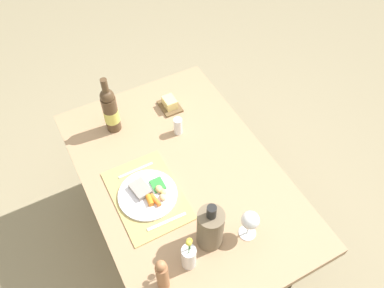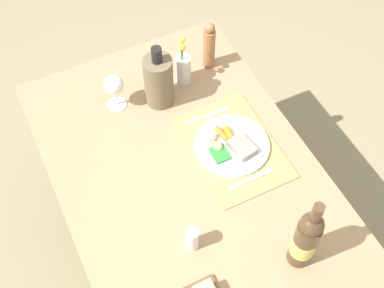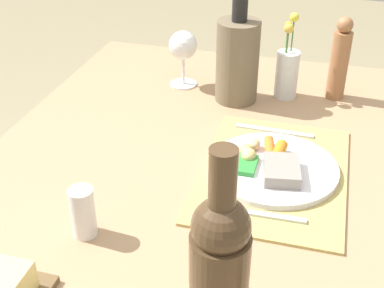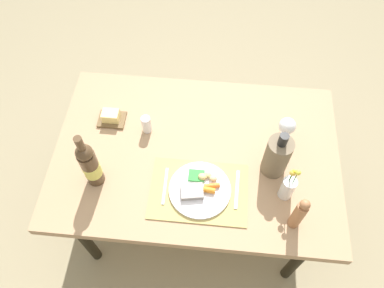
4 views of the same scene
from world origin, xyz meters
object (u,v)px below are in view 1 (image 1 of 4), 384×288
Objects in this scene: knife at (167,222)px; flower_vase at (189,256)px; dinner_plate at (148,194)px; wine_bottle at (110,110)px; cooler_bottle at (210,228)px; fork at (136,170)px; wine_glass at (250,221)px; dining_table at (183,183)px; butter_dish at (170,104)px; pepper_mill at (162,275)px; salt_shaker at (178,126)px.

knife is 0.21m from flower_vase.
dinner_plate is 0.81× the size of wine_bottle.
cooler_bottle is at bearing 40.22° from knife.
wine_glass reaches higher than fork.
knife is at bearing -179.90° from flower_vase.
dinner_plate is (0.03, -0.19, 0.09)m from dining_table.
dinner_plate is 0.56m from butter_dish.
flower_vase is 0.88m from butter_dish.
pepper_mill is at bearing -8.09° from wine_bottle.
wine_bottle is at bearing -160.85° from wine_glass.
salt_shaker is 0.44× the size of pepper_mill.
dinner_plate is at bearing -36.01° from butter_dish.
butter_dish is at bearing 154.79° from knife.
flower_vase is (0.64, -0.27, 0.02)m from salt_shaker.
salt_shaker is at bearing 149.18° from pepper_mill.
dining_table is 7.52× the size of fork.
pepper_mill is (0.85, -0.12, -0.03)m from wine_bottle.
knife is 0.69m from butter_dish.
dining_table is at bearing 99.23° from dinner_plate.
cooler_bottle is (0.16, 0.12, 0.10)m from knife.
dinner_plate is 0.36m from cooler_bottle.
wine_bottle is at bearing -90.30° from butter_dish.
flower_vase reaches higher than dinner_plate.
butter_dish is (-0.77, 0.19, -0.09)m from cooler_bottle.
wine_glass is 0.28m from flower_vase.
butter_dish is at bearing 131.64° from fork.
cooler_bottle is 0.81× the size of wine_bottle.
wine_bottle is (-0.31, 0.01, 0.13)m from fork.
salt_shaker is at bearing 112.15° from fork.
pepper_mill reaches higher than dining_table.
knife is (0.19, -0.17, 0.08)m from dining_table.
cooler_bottle is at bearing -14.40° from salt_shaker.
cooler_bottle reaches higher than dining_table.
wine_glass is 0.46× the size of wine_bottle.
salt_shaker is 0.64m from wine_glass.
dinner_plate is at bearing -177.47° from flower_vase.
wine_bottle reaches higher than wine_glass.
pepper_mill is at bearing -34.97° from dining_table.
knife reaches higher than dining_table.
flower_vase is (0.21, 0.00, 0.06)m from knife.
fork is 0.52m from flower_vase.
knife is 1.18× the size of wine_glass.
dining_table is at bearing 56.06° from fork.
wine_bottle is (-0.62, -0.00, 0.13)m from knife.
fork is 0.57m from pepper_mill.
salt_shaker is at bearing 157.39° from dining_table.
knife is 0.52m from salt_shaker.
flower_vase is 1.03× the size of pepper_mill.
dinner_plate is 1.54× the size of fork.
cooler_bottle is 1.24× the size of pepper_mill.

